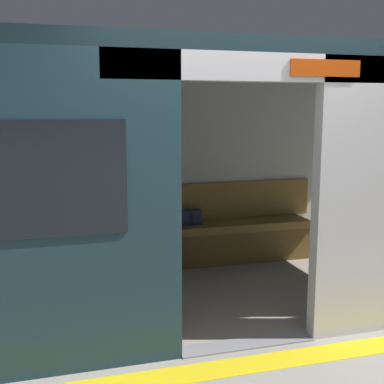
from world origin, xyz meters
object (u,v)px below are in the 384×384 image
object	(u,v)px
person_seated	(156,210)
book	(124,228)
bench_seat	(180,236)
handbag	(190,217)
train_car	(196,140)
grab_pole_door	(175,202)

from	to	relation	value
person_seated	book	world-z (taller)	person_seated
bench_seat	book	world-z (taller)	book
bench_seat	book	bearing A→B (deg)	-4.23
person_seated	handbag	bearing A→B (deg)	-163.54
handbag	bench_seat	bearing A→B (deg)	28.97
train_car	grab_pole_door	world-z (taller)	train_car
train_car	person_seated	bearing A→B (deg)	-76.31
train_car	handbag	xyz separation A→B (m)	(-0.22, -0.99, -0.96)
train_car	person_seated	world-z (taller)	train_car
train_car	bench_seat	xyz separation A→B (m)	(-0.08, -0.91, -1.16)
bench_seat	handbag	size ratio (longest dim) A/B	12.33
handbag	book	bearing A→B (deg)	2.11
handbag	grab_pole_door	bearing A→B (deg)	70.51
bench_seat	handbag	world-z (taller)	handbag
handbag	grab_pole_door	xyz separation A→B (m)	(0.62, 1.74, 0.53)
train_car	bench_seat	world-z (taller)	train_car
train_car	grab_pole_door	size ratio (longest dim) A/B	2.93
handbag	book	world-z (taller)	handbag
train_car	bench_seat	bearing A→B (deg)	-95.21
handbag	book	size ratio (longest dim) A/B	1.18
bench_seat	grab_pole_door	xyz separation A→B (m)	(0.48, 1.67, 0.73)
grab_pole_door	person_seated	bearing A→B (deg)	-96.56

